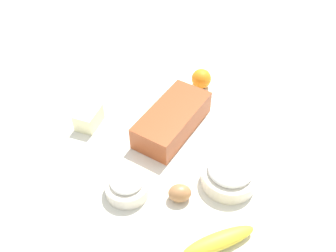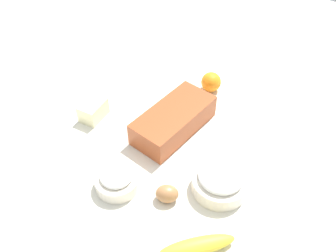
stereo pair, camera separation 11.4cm
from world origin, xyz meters
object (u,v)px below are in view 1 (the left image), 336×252
(orange_fruit, at_px, (201,79))
(egg_near_butter, at_px, (180,193))
(banana, at_px, (219,241))
(butter_block, at_px, (89,118))
(flour_bowl, at_px, (127,185))
(loaf_pan, at_px, (171,119))
(sugar_bowl, at_px, (230,174))

(orange_fruit, height_order, egg_near_butter, orange_fruit)
(banana, height_order, butter_block, butter_block)
(flour_bowl, height_order, egg_near_butter, flour_bowl)
(loaf_pan, bearing_deg, banana, -132.38)
(banana, bearing_deg, sugar_bowl, 12.44)
(loaf_pan, height_order, sugar_bowl, loaf_pan)
(flour_bowl, distance_m, butter_block, 0.30)
(loaf_pan, xyz_separation_m, egg_near_butter, (-0.23, -0.14, -0.02))
(loaf_pan, bearing_deg, butter_block, 118.03)
(sugar_bowl, height_order, egg_near_butter, sugar_bowl)
(loaf_pan, distance_m, orange_fruit, 0.24)
(sugar_bowl, height_order, banana, sugar_bowl)
(loaf_pan, xyz_separation_m, banana, (-0.31, -0.28, -0.02))
(egg_near_butter, bearing_deg, flour_bowl, 106.86)
(butter_block, relative_size, egg_near_butter, 1.44)
(loaf_pan, xyz_separation_m, flour_bowl, (-0.27, 0.00, -0.01))
(butter_block, bearing_deg, loaf_pan, -67.85)
(sugar_bowl, xyz_separation_m, orange_fruit, (0.36, 0.23, -0.00))
(sugar_bowl, distance_m, butter_block, 0.48)
(orange_fruit, distance_m, egg_near_butter, 0.49)
(banana, distance_m, butter_block, 0.57)
(flour_bowl, distance_m, egg_near_butter, 0.14)
(flour_bowl, xyz_separation_m, egg_near_butter, (0.04, -0.14, -0.01))
(butter_block, height_order, egg_near_butter, butter_block)
(loaf_pan, xyz_separation_m, sugar_bowl, (-0.12, -0.24, -0.01))
(loaf_pan, bearing_deg, sugar_bowl, -111.29)
(banana, height_order, orange_fruit, orange_fruit)
(flour_bowl, relative_size, sugar_bowl, 0.79)
(sugar_bowl, relative_size, orange_fruit, 2.21)
(loaf_pan, relative_size, flour_bowl, 2.38)
(egg_near_butter, bearing_deg, butter_block, 70.94)
(loaf_pan, distance_m, sugar_bowl, 0.27)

